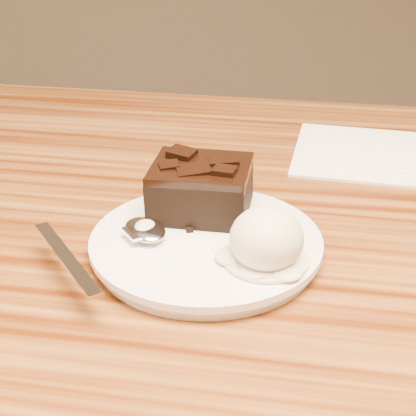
% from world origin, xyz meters
% --- Properties ---
extents(plate, '(0.20, 0.20, 0.02)m').
position_xyz_m(plate, '(-0.01, -0.04, 0.76)').
color(plate, white).
rests_on(plate, dining_table).
extents(brownie, '(0.09, 0.08, 0.04)m').
position_xyz_m(brownie, '(-0.03, 0.01, 0.79)').
color(brownie, black).
rests_on(brownie, plate).
extents(ice_cream_scoop, '(0.06, 0.06, 0.05)m').
position_xyz_m(ice_cream_scoop, '(0.04, -0.07, 0.79)').
color(ice_cream_scoop, silver).
rests_on(ice_cream_scoop, plate).
extents(melt_puddle, '(0.07, 0.07, 0.00)m').
position_xyz_m(melt_puddle, '(0.04, -0.07, 0.77)').
color(melt_puddle, white).
rests_on(melt_puddle, plate).
extents(spoon, '(0.14, 0.16, 0.01)m').
position_xyz_m(spoon, '(-0.06, -0.04, 0.77)').
color(spoon, silver).
rests_on(spoon, plate).
extents(napkin, '(0.17, 0.17, 0.01)m').
position_xyz_m(napkin, '(0.13, 0.21, 0.75)').
color(napkin, white).
rests_on(napkin, dining_table).
extents(crumb_a, '(0.01, 0.01, 0.00)m').
position_xyz_m(crumb_a, '(-0.03, -0.03, 0.77)').
color(crumb_a, black).
rests_on(crumb_a, plate).
extents(crumb_b, '(0.01, 0.01, 0.00)m').
position_xyz_m(crumb_b, '(0.02, -0.05, 0.77)').
color(crumb_b, black).
rests_on(crumb_b, plate).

